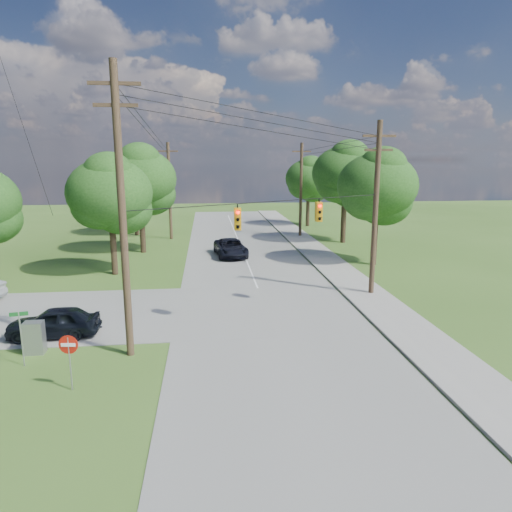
{
  "coord_description": "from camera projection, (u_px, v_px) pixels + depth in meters",
  "views": [
    {
      "loc": [
        -1.19,
        -18.45,
        8.24
      ],
      "look_at": [
        1.34,
        5.0,
        3.25
      ],
      "focal_mm": 32.0,
      "sensor_mm": 36.0,
      "label": 1
    }
  ],
  "objects": [
    {
      "name": "tree_e_far",
      "position": [
        309.0,
        179.0,
        56.73
      ],
      "size": [
        5.8,
        5.8,
        8.32
      ],
      "color": "#3E2E1F",
      "rests_on": "ground"
    },
    {
      "name": "tree_e_mid",
      "position": [
        345.0,
        174.0,
        44.96
      ],
      "size": [
        6.6,
        6.6,
        9.64
      ],
      "color": "#3E2E1F",
      "rests_on": "ground"
    },
    {
      "name": "traffic_signals",
      "position": [
        281.0,
        215.0,
        23.22
      ],
      "size": [
        4.91,
        3.27,
        1.05
      ],
      "color": "orange",
      "rests_on": "ground"
    },
    {
      "name": "ground",
      "position": [
        238.0,
        354.0,
        19.78
      ],
      "size": [
        140.0,
        140.0,
        0.0
      ],
      "primitive_type": "plane",
      "color": "#385C1E",
      "rests_on": "ground"
    },
    {
      "name": "pole_north_w",
      "position": [
        170.0,
        190.0,
        47.37
      ],
      "size": [
        2.0,
        0.32,
        10.0
      ],
      "color": "#4D3827",
      "rests_on": "ground"
    },
    {
      "name": "tree_w_mid",
      "position": [
        140.0,
        179.0,
        40.05
      ],
      "size": [
        6.4,
        6.4,
        9.22
      ],
      "color": "#3E2E1F",
      "rests_on": "ground"
    },
    {
      "name": "tree_w_far",
      "position": [
        134.0,
        178.0,
        49.64
      ],
      "size": [
        6.0,
        6.0,
        8.73
      ],
      "color": "#3E2E1F",
      "rests_on": "ground"
    },
    {
      "name": "do_not_enter_sign",
      "position": [
        69.0,
        350.0,
        16.34
      ],
      "size": [
        0.7,
        0.12,
        2.11
      ],
      "rotation": [
        0.0,
        0.0,
        -0.11
      ],
      "color": "gray",
      "rests_on": "ground"
    },
    {
      "name": "sidewalk_east",
      "position": [
        386.0,
        309.0,
        25.55
      ],
      "size": [
        2.6,
        100.0,
        0.12
      ],
      "primitive_type": "cube",
      "color": "#98968E",
      "rests_on": "ground"
    },
    {
      "name": "car_main_north",
      "position": [
        231.0,
        248.0,
        39.49
      ],
      "size": [
        3.01,
        5.57,
        1.48
      ],
      "primitive_type": "imported",
      "rotation": [
        0.0,
        0.0,
        0.11
      ],
      "color": "black",
      "rests_on": "main_road"
    },
    {
      "name": "car_cross_dark",
      "position": [
        54.0,
        322.0,
        21.46
      ],
      "size": [
        4.2,
        1.74,
        1.42
      ],
      "primitive_type": "imported",
      "rotation": [
        0.0,
        0.0,
        -1.56
      ],
      "color": "black",
      "rests_on": "cross_road"
    },
    {
      "name": "control_cabinet",
      "position": [
        34.0,
        338.0,
        19.67
      ],
      "size": [
        0.81,
        0.6,
        1.43
      ],
      "primitive_type": "cube",
      "rotation": [
        0.0,
        0.0,
        0.04
      ],
      "color": "gray",
      "rests_on": "ground"
    },
    {
      "name": "pole_north_e",
      "position": [
        301.0,
        189.0,
        48.84
      ],
      "size": [
        2.0,
        0.32,
        10.0
      ],
      "color": "#4D3827",
      "rests_on": "ground"
    },
    {
      "name": "power_lines",
      "position": [
        247.0,
        145.0,
        29.27
      ],
      "size": [
        13.93,
        29.62,
        4.93
      ],
      "color": "black",
      "rests_on": "ground"
    },
    {
      "name": "pole_ne",
      "position": [
        376.0,
        207.0,
        27.37
      ],
      "size": [
        2.0,
        0.32,
        10.5
      ],
      "color": "#4D3827",
      "rests_on": "ground"
    },
    {
      "name": "street_name_sign",
      "position": [
        21.0,
        331.0,
        18.29
      ],
      "size": [
        0.69,
        0.15,
        2.31
      ],
      "rotation": [
        0.0,
        0.0,
        0.17
      ],
      "color": "gray",
      "rests_on": "ground"
    },
    {
      "name": "tree_e_near",
      "position": [
        377.0,
        186.0,
        35.31
      ],
      "size": [
        6.2,
        6.2,
        8.81
      ],
      "color": "#3E2E1F",
      "rests_on": "ground"
    },
    {
      "name": "pole_sw",
      "position": [
        122.0,
        211.0,
        18.4
      ],
      "size": [
        2.0,
        0.32,
        12.0
      ],
      "color": "#4D3827",
      "rests_on": "ground"
    },
    {
      "name": "tree_w_near",
      "position": [
        110.0,
        193.0,
        32.3
      ],
      "size": [
        6.0,
        6.0,
        8.4
      ],
      "color": "#3E2E1F",
      "rests_on": "ground"
    },
    {
      "name": "main_road",
      "position": [
        268.0,
        314.0,
        24.85
      ],
      "size": [
        10.0,
        100.0,
        0.03
      ],
      "primitive_type": "cube",
      "color": "gray",
      "rests_on": "ground"
    }
  ]
}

